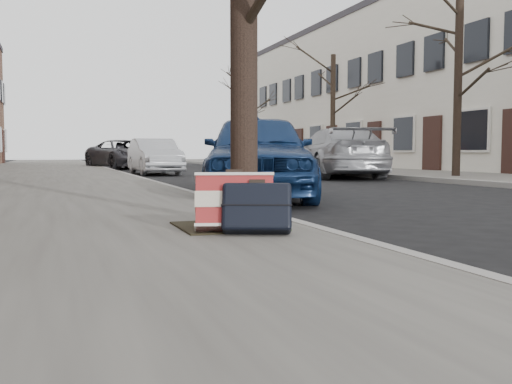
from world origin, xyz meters
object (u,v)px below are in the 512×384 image
object	(u,v)px
suitcase_navy	(257,207)
car_near_front	(257,155)
car_near_mid	(155,156)
suitcase_red	(235,203)

from	to	relation	value
suitcase_navy	car_near_front	distance (m)	5.06
car_near_front	car_near_mid	xyz separation A→B (m)	(0.13, 10.90, -0.10)
car_near_mid	suitcase_red	bearing A→B (deg)	-98.80
suitcase_red	car_near_front	size ratio (longest dim) A/B	0.15
suitcase_red	suitcase_navy	xyz separation A→B (m)	(0.14, -0.16, -0.03)
car_near_front	suitcase_navy	bearing A→B (deg)	-91.91
suitcase_red	car_near_mid	bearing A→B (deg)	98.18
suitcase_red	car_near_mid	size ratio (longest dim) A/B	0.16
suitcase_navy	suitcase_red	bearing A→B (deg)	152.77
suitcase_red	suitcase_navy	distance (m)	0.21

